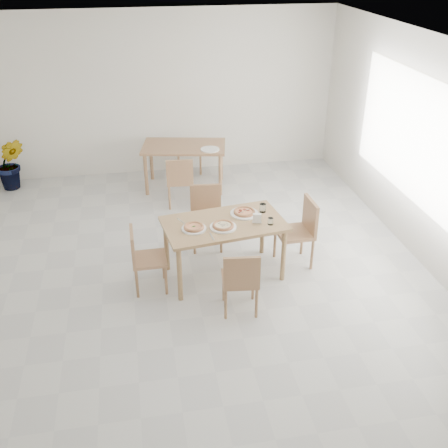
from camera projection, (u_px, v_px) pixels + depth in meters
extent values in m
plane|color=beige|center=(193.00, 274.00, 6.68)|extent=(7.00, 7.00, 0.00)
plane|color=white|center=(185.00, 46.00, 5.33)|extent=(7.00, 7.00, 0.00)
plane|color=silver|center=(164.00, 94.00, 9.02)|extent=(6.00, 0.00, 6.00)
plane|color=silver|center=(265.00, 411.00, 2.99)|extent=(6.00, 0.00, 6.00)
plane|color=silver|center=(430.00, 156.00, 6.48)|extent=(0.00, 7.00, 7.00)
cube|color=white|center=(417.00, 140.00, 6.69)|extent=(1.60, 0.02, 3.20)
cube|color=tan|center=(224.00, 224.00, 6.33)|extent=(1.55, 1.02, 0.04)
cylinder|color=tan|center=(180.00, 274.00, 6.05)|extent=(0.06, 0.06, 0.71)
cylinder|color=tan|center=(283.00, 255.00, 6.41)|extent=(0.06, 0.06, 0.71)
cylinder|color=tan|center=(166.00, 245.00, 6.61)|extent=(0.06, 0.06, 0.71)
cylinder|color=tan|center=(262.00, 229.00, 6.98)|extent=(0.06, 0.06, 0.71)
cube|color=#AB7B55|center=(240.00, 279.00, 5.87)|extent=(0.44, 0.44, 0.04)
cube|color=#AB7B55|center=(242.00, 273.00, 5.61)|extent=(0.40, 0.08, 0.38)
cylinder|color=#AB7B55|center=(253.00, 285.00, 6.13)|extent=(0.03, 0.03, 0.39)
cylinder|color=#AB7B55|center=(224.00, 286.00, 6.11)|extent=(0.03, 0.03, 0.39)
cylinder|color=#AB7B55|center=(256.00, 303.00, 5.83)|extent=(0.03, 0.03, 0.39)
cylinder|color=#AB7B55|center=(226.00, 304.00, 5.81)|extent=(0.03, 0.03, 0.39)
cube|color=#AB7B55|center=(207.00, 219.00, 7.08)|extent=(0.46, 0.46, 0.04)
cube|color=#AB7B55|center=(206.00, 198.00, 7.14)|extent=(0.42, 0.08, 0.40)
cylinder|color=#AB7B55|center=(194.00, 240.00, 7.02)|extent=(0.04, 0.04, 0.41)
cylinder|color=#AB7B55|center=(221.00, 239.00, 7.05)|extent=(0.04, 0.04, 0.41)
cylinder|color=#AB7B55|center=(193.00, 227.00, 7.33)|extent=(0.04, 0.04, 0.41)
cylinder|color=#AB7B55|center=(219.00, 226.00, 7.36)|extent=(0.04, 0.04, 0.41)
cube|color=#AB7B55|center=(149.00, 259.00, 6.23)|extent=(0.40, 0.40, 0.04)
cube|color=#AB7B55|center=(133.00, 246.00, 6.10)|extent=(0.04, 0.40, 0.38)
cylinder|color=#AB7B55|center=(166.00, 280.00, 6.22)|extent=(0.03, 0.03, 0.39)
cylinder|color=#AB7B55|center=(163.00, 265.00, 6.51)|extent=(0.03, 0.03, 0.39)
cylinder|color=#AB7B55|center=(137.00, 284.00, 6.16)|extent=(0.03, 0.03, 0.39)
cylinder|color=#AB7B55|center=(136.00, 268.00, 6.45)|extent=(0.03, 0.03, 0.39)
cube|color=#AB7B55|center=(294.00, 233.00, 6.70)|extent=(0.46, 0.46, 0.04)
cube|color=#AB7B55|center=(310.00, 215.00, 6.63)|extent=(0.06, 0.44, 0.42)
cylinder|color=#AB7B55|center=(275.00, 243.00, 6.94)|extent=(0.04, 0.04, 0.43)
cylinder|color=#AB7B55|center=(284.00, 258.00, 6.62)|extent=(0.04, 0.04, 0.43)
cylinder|color=#AB7B55|center=(302.00, 240.00, 7.01)|extent=(0.04, 0.04, 0.43)
cylinder|color=#AB7B55|center=(312.00, 254.00, 6.69)|extent=(0.04, 0.04, 0.43)
cylinder|color=white|center=(194.00, 229.00, 6.17)|extent=(0.29, 0.29, 0.02)
cylinder|color=white|center=(223.00, 227.00, 6.20)|extent=(0.32, 0.32, 0.02)
cylinder|color=white|center=(244.00, 213.00, 6.51)|extent=(0.35, 0.35, 0.02)
cylinder|color=tan|center=(194.00, 227.00, 6.16)|extent=(0.27, 0.27, 0.01)
torus|color=tan|center=(194.00, 227.00, 6.16)|extent=(0.27, 0.27, 0.03)
cylinder|color=#C94823|center=(194.00, 227.00, 6.16)|extent=(0.20, 0.20, 0.01)
ellipsoid|color=#165513|center=(194.00, 226.00, 6.15)|extent=(0.05, 0.04, 0.01)
cylinder|color=tan|center=(223.00, 226.00, 6.20)|extent=(0.29, 0.29, 0.01)
torus|color=tan|center=(223.00, 225.00, 6.19)|extent=(0.29, 0.29, 0.03)
cylinder|color=white|center=(223.00, 225.00, 6.19)|extent=(0.22, 0.22, 0.01)
cylinder|color=tan|center=(244.00, 212.00, 6.50)|extent=(0.32, 0.32, 0.01)
torus|color=tan|center=(244.00, 212.00, 6.50)|extent=(0.32, 0.32, 0.03)
cylinder|color=#C94823|center=(244.00, 212.00, 6.50)|extent=(0.25, 0.25, 0.01)
cylinder|color=white|center=(263.00, 208.00, 6.54)|extent=(0.08, 0.08, 0.11)
cylinder|color=white|center=(270.00, 221.00, 6.26)|extent=(0.07, 0.07, 0.09)
cube|color=silver|center=(257.00, 223.00, 6.30)|extent=(0.12, 0.08, 0.01)
cube|color=white|center=(257.00, 218.00, 6.27)|extent=(0.11, 0.07, 0.11)
cube|color=silver|center=(181.00, 221.00, 6.35)|extent=(0.09, 0.17, 0.01)
cube|color=silver|center=(212.00, 237.00, 6.01)|extent=(0.03, 0.17, 0.01)
cube|color=#AB7B55|center=(184.00, 147.00, 8.67)|extent=(1.49, 1.03, 0.04)
cylinder|color=#AB7B55|center=(146.00, 175.00, 8.58)|extent=(0.06, 0.06, 0.71)
cylinder|color=#AB7B55|center=(220.00, 175.00, 8.56)|extent=(0.06, 0.06, 0.71)
cylinder|color=#AB7B55|center=(151.00, 160.00, 9.14)|extent=(0.06, 0.06, 0.71)
cylinder|color=#AB7B55|center=(221.00, 161.00, 9.12)|extent=(0.06, 0.06, 0.71)
cube|color=#AB7B55|center=(180.00, 180.00, 8.24)|extent=(0.44, 0.44, 0.04)
cube|color=#AB7B55|center=(180.00, 172.00, 7.97)|extent=(0.41, 0.07, 0.39)
cylinder|color=#AB7B55|center=(191.00, 188.00, 8.51)|extent=(0.04, 0.04, 0.40)
cylinder|color=#AB7B55|center=(169.00, 189.00, 8.48)|extent=(0.04, 0.04, 0.40)
cylinder|color=#AB7B55|center=(192.00, 197.00, 8.21)|extent=(0.04, 0.04, 0.40)
cylinder|color=#AB7B55|center=(170.00, 198.00, 8.17)|extent=(0.04, 0.04, 0.40)
cube|color=#AB7B55|center=(188.00, 147.00, 9.39)|extent=(0.47, 0.47, 0.04)
cube|color=#AB7B55|center=(186.00, 131.00, 9.45)|extent=(0.46, 0.05, 0.44)
cylinder|color=#AB7B55|center=(179.00, 165.00, 9.30)|extent=(0.04, 0.04, 0.45)
cylinder|color=#AB7B55|center=(201.00, 163.00, 9.37)|extent=(0.04, 0.04, 0.45)
cylinder|color=#AB7B55|center=(176.00, 157.00, 9.64)|extent=(0.04, 0.04, 0.45)
cylinder|color=#AB7B55|center=(197.00, 155.00, 9.71)|extent=(0.04, 0.04, 0.45)
cylinder|color=white|center=(210.00, 149.00, 8.47)|extent=(0.30, 0.30, 0.02)
imported|color=#255C1B|center=(11.00, 164.00, 8.76)|extent=(0.52, 0.44, 0.89)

